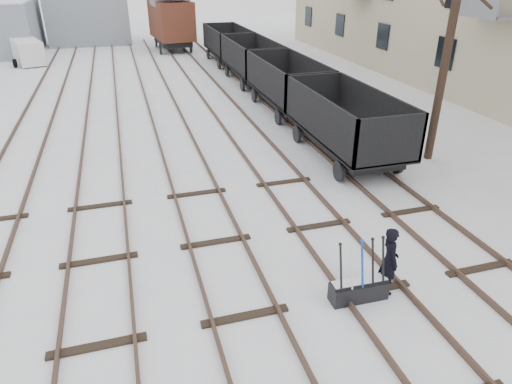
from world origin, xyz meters
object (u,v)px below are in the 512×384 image
(ground_frame, at_px, (359,289))
(worker, at_px, (389,260))
(freight_wagon_a, at_px, (344,133))
(box_van_wagon, at_px, (171,18))
(panel_van, at_px, (28,52))

(ground_frame, relative_size, worker, 0.91)
(freight_wagon_a, distance_m, box_van_wagon, 26.33)
(worker, height_order, panel_van, panel_van)
(ground_frame, bearing_deg, box_van_wagon, 90.84)
(ground_frame, bearing_deg, worker, 8.76)
(panel_van, bearing_deg, ground_frame, -88.48)
(freight_wagon_a, bearing_deg, worker, -109.22)
(ground_frame, relative_size, panel_van, 0.36)
(freight_wagon_a, bearing_deg, ground_frame, -113.79)
(panel_van, bearing_deg, box_van_wagon, -2.13)
(ground_frame, height_order, freight_wagon_a, freight_wagon_a)
(worker, xyz_separation_m, freight_wagon_a, (2.67, 7.66, 0.15))
(ground_frame, xyz_separation_m, box_van_wagon, (0.19, 33.84, 2.25))
(ground_frame, distance_m, box_van_wagon, 33.92)
(ground_frame, distance_m, freight_wagon_a, 8.51)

